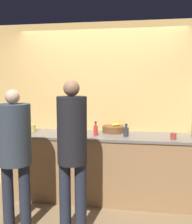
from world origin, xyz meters
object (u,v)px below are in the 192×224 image
Objects in this scene: person_left at (14,146)px; cup_yellow at (33,128)px; fruit_bowl at (113,129)px; bottle_dark at (126,132)px; person_center at (72,146)px; cup_red at (173,136)px; bottle_red at (96,130)px; utensil_crock at (63,128)px.

person_left is 15.78× the size of cup_yellow.
fruit_bowl is (1.03, 1.09, 0.02)m from person_left.
bottle_dark is at bearing -5.57° from cup_yellow.
cup_red is (1.17, 0.77, -0.01)m from person_center.
bottle_red is at bearing -178.47° from bottle_dark.
fruit_bowl reaches higher than cup_red.
utensil_crock reaches higher than bottle_dark.
person_center reaches higher than bottle_red.
bottle_red reaches higher than bottle_dark.
bottle_dark reaches higher than cup_red.
bottle_red is at bearing -130.05° from fruit_bowl.
bottle_red is (0.13, 0.83, 0.02)m from person_center.
person_left is at bearing -157.93° from cup_red.
bottle_red reaches higher than fruit_bowl.
person_left is at bearing -105.42° from utensil_crock.
person_center is 1.32m from cup_yellow.
cup_red is at bearing 33.20° from person_center.
person_center is at bearing -98.58° from bottle_red.
fruit_bowl is 1.86× the size of bottle_dark.
bottle_dark is at bearing -52.63° from fruit_bowl.
person_center is 20.27× the size of cup_red.
utensil_crock reaches higher than fruit_bowl.
cup_red is (0.82, -0.34, -0.01)m from fruit_bowl.
person_center is at bearing -1.41° from person_left.
person_left reaches higher than cup_yellow.
person_center is 7.43× the size of utensil_crock.
utensil_crock is 1.16× the size of bottle_red.
cup_yellow is at bearing 171.45° from bottle_red.
utensil_crock reaches higher than cup_red.
person_center is 9.79× the size of bottle_dark.
person_center is 0.84m from bottle_red.
bottle_dark is 1.43m from cup_yellow.
bottle_red is at bearing -20.43° from utensil_crock.
fruit_bowl is at bearing 157.69° from cup_red.
cup_yellow is (-0.87, 0.98, -0.00)m from person_center.
bottle_red is (-0.23, -0.27, 0.03)m from fruit_bowl.
person_center is 1.10m from utensil_crock.
cup_yellow reaches higher than cup_red.
person_center is 16.77× the size of cup_yellow.
bottle_dark is at bearing 1.53° from bottle_red.
cup_red is at bearing -3.62° from bottle_red.
cup_yellow is at bearing 131.59° from person_center.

